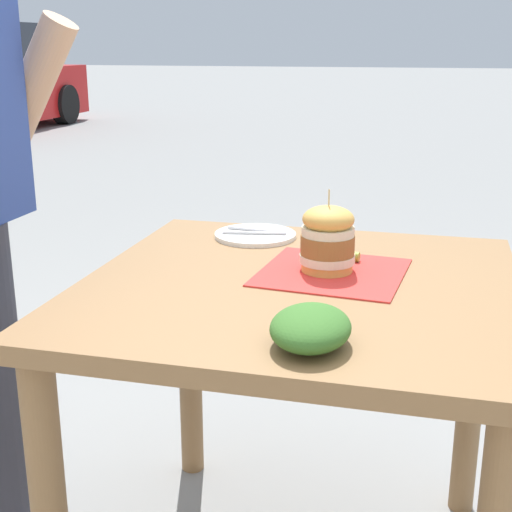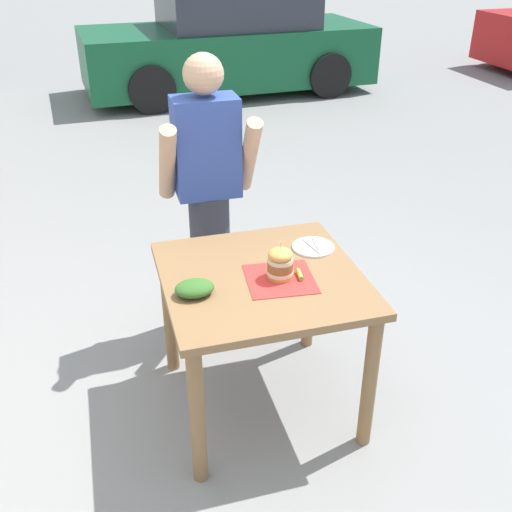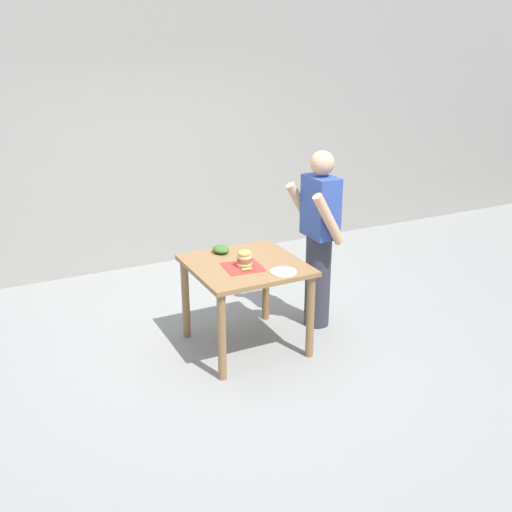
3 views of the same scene
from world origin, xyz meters
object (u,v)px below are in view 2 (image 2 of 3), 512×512
Objects in this scene: parked_car_far_end at (229,42)px; sandwich at (280,263)px; patio_table at (262,299)px; side_plate_with_forks at (313,247)px; diner_across_table at (209,196)px; side_salad at (194,288)px; pickle_spear at (300,274)px.

sandwich is at bearing -101.48° from parked_car_far_end.
side_plate_with_forks is (0.33, 0.19, 0.14)m from patio_table.
patio_table is 0.83m from diner_across_table.
sandwich is at bearing -31.97° from patio_table.
sandwich is 1.05× the size of side_salad.
diner_across_table is (0.25, 0.88, 0.05)m from side_salad.
sandwich is at bearing -137.53° from side_plate_with_forks.
diner_across_table is at bearing 106.51° from pickle_spear.
side_plate_with_forks is 0.13× the size of diner_across_table.
diner_across_table reaches higher than patio_table.
diner_across_table is at bearing 96.46° from patio_table.
pickle_spear is at bearing -100.71° from parked_car_far_end.
side_salad is 0.11× the size of diner_across_table.
side_plate_with_forks is (0.17, 0.26, -0.01)m from pickle_spear.
side_salad is (-0.67, -0.27, 0.03)m from side_plate_with_forks.
diner_across_table is at bearing -104.61° from parked_car_far_end.
sandwich reaches higher than patio_table.
side_plate_with_forks is 0.05× the size of parked_car_far_end.
side_salad is (-0.34, -0.08, 0.17)m from patio_table.
sandwich is 2.24× the size of pickle_spear.
side_plate_with_forks is at bearing -55.32° from diner_across_table.
parked_car_far_end is (1.11, 6.50, -0.08)m from side_plate_with_forks.
side_salad is 0.04× the size of parked_car_far_end.
diner_across_table reaches higher than sandwich.
diner_across_table is (-0.26, 0.87, 0.07)m from pickle_spear.
side_salad is (-0.42, -0.04, -0.05)m from sandwich.
side_salad is at bearing -175.15° from sandwich.
patio_table is at bearing -102.19° from parked_car_far_end.
patio_table is 0.41m from side_plate_with_forks.
pickle_spear is at bearing -73.49° from diner_across_table.
sandwich reaches higher than side_salad.
side_plate_with_forks is 0.75m from diner_across_table.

